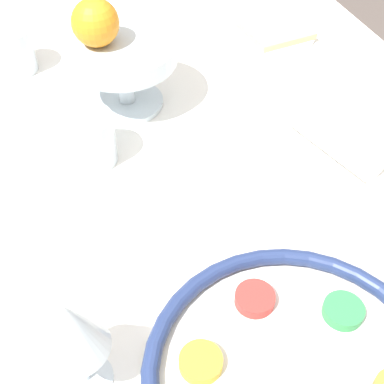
% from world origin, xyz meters
% --- Properties ---
extents(dining_table, '(1.54, 0.92, 0.75)m').
position_xyz_m(dining_table, '(0.00, 0.00, 0.38)').
color(dining_table, white).
rests_on(dining_table, ground_plane).
extents(seder_plate, '(0.33, 0.33, 0.03)m').
position_xyz_m(seder_plate, '(-0.29, 0.04, 0.77)').
color(seder_plate, silver).
rests_on(seder_plate, dining_table).
extents(wine_glass, '(0.07, 0.07, 0.15)m').
position_xyz_m(wine_glass, '(-0.21, 0.25, 0.86)').
color(wine_glass, silver).
rests_on(wine_glass, dining_table).
extents(fruit_stand, '(0.17, 0.17, 0.11)m').
position_xyz_m(fruit_stand, '(0.24, 0.07, 0.84)').
color(fruit_stand, silver).
rests_on(fruit_stand, dining_table).
extents(orange_fruit, '(0.07, 0.07, 0.07)m').
position_xyz_m(orange_fruit, '(0.26, 0.10, 0.91)').
color(orange_fruit, orange).
rests_on(orange_fruit, fruit_stand).
extents(bread_plate, '(0.16, 0.16, 0.02)m').
position_xyz_m(bread_plate, '(0.36, -0.27, 0.76)').
color(bread_plate, silver).
rests_on(bread_plate, dining_table).
extents(napkin_roll, '(0.16, 0.08, 0.05)m').
position_xyz_m(napkin_roll, '(0.01, -0.19, 0.78)').
color(napkin_roll, white).
rests_on(napkin_roll, dining_table).
extents(cup_near, '(0.08, 0.08, 0.08)m').
position_xyz_m(cup_near, '(0.42, 0.23, 0.79)').
color(cup_near, silver).
rests_on(cup_near, dining_table).
extents(cup_far, '(0.08, 0.08, 0.08)m').
position_xyz_m(cup_far, '(0.13, 0.16, 0.79)').
color(cup_far, silver).
rests_on(cup_far, dining_table).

